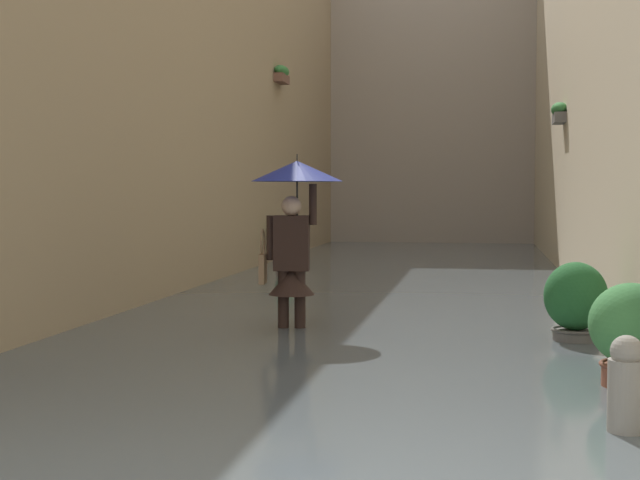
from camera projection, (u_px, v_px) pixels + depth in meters
name	position (u px, v px, depth m)	size (l,w,h in m)	color
ground_plane	(391.00, 293.00, 14.52)	(60.00, 60.00, 0.00)	#605B56
flood_water	(391.00, 287.00, 14.51)	(6.53, 28.28, 0.17)	#515B60
building_facade_right	(166.00, 39.00, 14.95)	(2.04, 26.28, 8.36)	tan
building_facade_far	(433.00, 88.00, 26.09)	(9.33, 1.80, 9.24)	#A89989
person_wading	(294.00, 213.00, 9.64)	(0.99, 0.99, 2.04)	black
potted_plant_near_left	(631.00, 337.00, 6.78)	(0.63, 0.63, 0.96)	brown
potted_plant_near_right	(284.00, 245.00, 18.00)	(0.40, 0.40, 1.05)	brown
potted_plant_far_left	(576.00, 305.00, 8.87)	(0.62, 0.62, 0.95)	#66605B
mooring_bollard	(626.00, 397.00, 5.51)	(0.22, 0.22, 0.77)	gray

